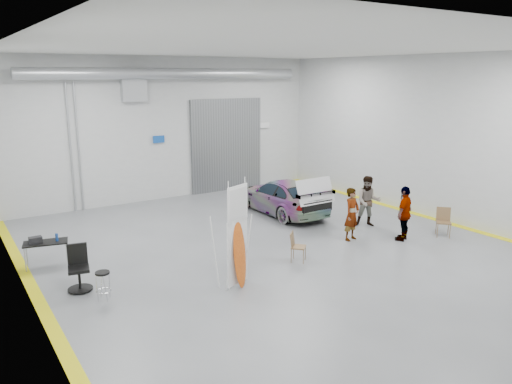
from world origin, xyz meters
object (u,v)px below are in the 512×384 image
surfboard_display (236,245)px  person_a (352,214)px  person_b (368,201)px  folding_chair_far (443,228)px  office_chair (78,271)px  work_table (43,242)px  sedan_car (281,196)px  person_c (404,213)px  folding_chair_near (298,252)px  shop_stool (103,286)px

surfboard_display → person_a: bearing=-7.9°
person_b → folding_chair_far: 2.62m
surfboard_display → office_chair: bearing=127.0°
person_a → work_table: 9.34m
person_b → work_table: 10.63m
sedan_car → person_b: 3.44m
person_c → sedan_car: bearing=-95.9°
work_table → folding_chair_near: bearing=-29.4°
shop_stool → office_chair: 0.98m
sedan_car → folding_chair_far: bearing=119.2°
person_b → office_chair: person_b is taller
person_c → folding_chair_near: person_c is taller
folding_chair_near → folding_chair_far: (5.44, -0.82, 0.03)m
person_c → office_chair: person_c is taller
sedan_car → folding_chair_near: sedan_car is taller
shop_stool → office_chair: bearing=111.2°
person_c → folding_chair_far: (1.41, -0.46, -0.60)m
office_chair → person_a: bearing=6.5°
person_c → folding_chair_far: person_c is taller
person_c → surfboard_display: size_ratio=0.64×
person_b → work_table: (-10.42, 2.12, -0.17)m
folding_chair_far → shop_stool: size_ratio=1.35×
person_a → work_table: bearing=147.6°
person_a → person_c: bearing=-48.1°
sedan_car → office_chair: bearing=20.8°
work_table → office_chair: 2.12m
person_a → office_chair: (-8.44, 0.86, -0.36)m
person_b → surfboard_display: surfboard_display is taller
person_a → person_c: person_c is taller
office_chair → person_b: bearing=12.0°
person_a → person_c: (1.40, -0.95, 0.04)m
folding_chair_near → work_table: bearing=108.2°
person_b → person_c: size_ratio=1.00×
sedan_car → office_chair: (-8.43, -3.01, -0.15)m
person_b → office_chair: bearing=-141.1°
person_a → office_chair: person_a is taller
person_b → folding_chair_far: (1.26, -2.21, -0.61)m
person_c → shop_stool: size_ratio=2.54×
person_c → folding_chair_near: bearing=-27.2°
person_a → folding_chair_far: 3.19m
sedan_car → surfboard_display: bearing=46.2°
person_a → folding_chair_far: bearing=-40.7°
sedan_car → work_table: 8.91m
person_b → shop_stool: person_b is taller
surfboard_display → office_chair: size_ratio=2.45×
office_chair → folding_chair_near: bearing=-1.7°
surfboard_display → work_table: size_ratio=2.22×
person_b → folding_chair_near: bearing=-122.3°
work_table → office_chair: office_chair is taller
sedan_car → shop_stool: sedan_car is taller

